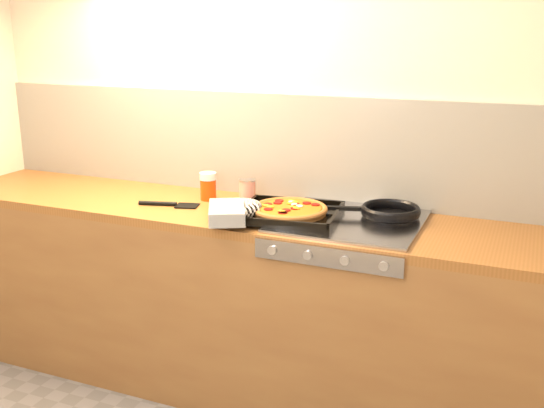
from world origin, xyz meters
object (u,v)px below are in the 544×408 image
at_px(frying_pan, 389,212).
at_px(juice_glass, 208,186).
at_px(tomato_can, 247,191).
at_px(pizza_on_tray, 273,211).

xyz_separation_m(frying_pan, juice_glass, (-0.88, -0.00, 0.03)).
xyz_separation_m(frying_pan, tomato_can, (-0.68, 0.03, 0.02)).
distance_m(pizza_on_tray, juice_glass, 0.46).
bearing_deg(tomato_can, frying_pan, -2.27).
relative_size(pizza_on_tray, tomato_can, 5.02).
bearing_deg(pizza_on_tray, tomato_can, 135.01).
bearing_deg(frying_pan, tomato_can, 177.73).
xyz_separation_m(pizza_on_tray, frying_pan, (0.46, 0.20, -0.01)).
height_order(tomato_can, juice_glass, juice_glass).
bearing_deg(frying_pan, pizza_on_tray, -156.93).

